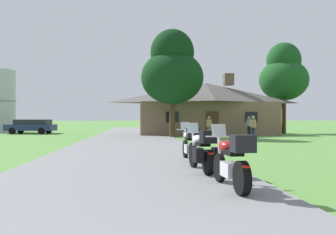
{
  "coord_description": "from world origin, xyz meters",
  "views": [
    {
      "loc": [
        0.32,
        -1.04,
        1.48
      ],
      "look_at": [
        2.17,
        20.0,
        1.55
      ],
      "focal_mm": 38.58,
      "sensor_mm": 36.0,
      "label": 1
    }
  ],
  "objects_px": {
    "motorcycle_red_nearest_to_camera": "(232,161)",
    "tree_by_lodge_front": "(172,70)",
    "motorcycle_white_farthest_in_row": "(190,144)",
    "tree_right_of_lodge": "(284,74)",
    "bystander_tan_shirt_by_tree": "(253,126)",
    "parked_navy_suv_far_left": "(31,126)",
    "motorcycle_white_second_in_row": "(203,151)",
    "bystander_tan_shirt_beside_signpost": "(209,126)",
    "bystander_gray_shirt_near_lodge": "(249,125)"
  },
  "relations": [
    {
      "from": "motorcycle_white_second_in_row",
      "to": "tree_by_lodge_front",
      "type": "height_order",
      "value": "tree_by_lodge_front"
    },
    {
      "from": "tree_right_of_lodge",
      "to": "parked_navy_suv_far_left",
      "type": "distance_m",
      "value": 25.41
    },
    {
      "from": "bystander_tan_shirt_by_tree",
      "to": "parked_navy_suv_far_left",
      "type": "xyz_separation_m",
      "value": [
        -18.31,
        11.42,
        -0.17
      ]
    },
    {
      "from": "parked_navy_suv_far_left",
      "to": "bystander_tan_shirt_beside_signpost",
      "type": "bearing_deg",
      "value": -107.76
    },
    {
      "from": "motorcycle_white_farthest_in_row",
      "to": "tree_right_of_lodge",
      "type": "relative_size",
      "value": 0.23
    },
    {
      "from": "bystander_tan_shirt_by_tree",
      "to": "motorcycle_white_second_in_row",
      "type": "bearing_deg",
      "value": -36.53
    },
    {
      "from": "bystander_tan_shirt_by_tree",
      "to": "tree_by_lodge_front",
      "type": "distance_m",
      "value": 7.75
    },
    {
      "from": "motorcycle_white_second_in_row",
      "to": "parked_navy_suv_far_left",
      "type": "bearing_deg",
      "value": 108.08
    },
    {
      "from": "motorcycle_white_farthest_in_row",
      "to": "bystander_gray_shirt_near_lodge",
      "type": "relative_size",
      "value": 1.25
    },
    {
      "from": "bystander_gray_shirt_near_lodge",
      "to": "bystander_tan_shirt_by_tree",
      "type": "xyz_separation_m",
      "value": [
        -1.15,
        -4.53,
        0.02
      ]
    },
    {
      "from": "motorcycle_white_second_in_row",
      "to": "motorcycle_white_farthest_in_row",
      "type": "bearing_deg",
      "value": 82.9
    },
    {
      "from": "motorcycle_white_second_in_row",
      "to": "tree_by_lodge_front",
      "type": "relative_size",
      "value": 0.24
    },
    {
      "from": "motorcycle_white_second_in_row",
      "to": "motorcycle_white_farthest_in_row",
      "type": "relative_size",
      "value": 1.0
    },
    {
      "from": "motorcycle_white_farthest_in_row",
      "to": "tree_right_of_lodge",
      "type": "height_order",
      "value": "tree_right_of_lodge"
    },
    {
      "from": "bystander_tan_shirt_by_tree",
      "to": "parked_navy_suv_far_left",
      "type": "bearing_deg",
      "value": -135.63
    },
    {
      "from": "bystander_gray_shirt_near_lodge",
      "to": "tree_right_of_lodge",
      "type": "bearing_deg",
      "value": 19.38
    },
    {
      "from": "motorcycle_white_second_in_row",
      "to": "bystander_tan_shirt_beside_signpost",
      "type": "height_order",
      "value": "bystander_tan_shirt_beside_signpost"
    },
    {
      "from": "tree_by_lodge_front",
      "to": "tree_right_of_lodge",
      "type": "xyz_separation_m",
      "value": [
        11.89,
        6.73,
        0.63
      ]
    },
    {
      "from": "tree_right_of_lodge",
      "to": "parked_navy_suv_far_left",
      "type": "relative_size",
      "value": 1.88
    },
    {
      "from": "motorcycle_red_nearest_to_camera",
      "to": "bystander_gray_shirt_near_lodge",
      "type": "bearing_deg",
      "value": 68.18
    },
    {
      "from": "motorcycle_white_farthest_in_row",
      "to": "tree_right_of_lodge",
      "type": "bearing_deg",
      "value": 58.62
    },
    {
      "from": "bystander_tan_shirt_beside_signpost",
      "to": "bystander_tan_shirt_by_tree",
      "type": "bearing_deg",
      "value": -177.49
    },
    {
      "from": "motorcycle_white_farthest_in_row",
      "to": "bystander_tan_shirt_beside_signpost",
      "type": "xyz_separation_m",
      "value": [
        3.92,
        15.91,
        0.31
      ]
    },
    {
      "from": "motorcycle_red_nearest_to_camera",
      "to": "bystander_tan_shirt_by_tree",
      "type": "distance_m",
      "value": 18.61
    },
    {
      "from": "bystander_tan_shirt_beside_signpost",
      "to": "tree_by_lodge_front",
      "type": "height_order",
      "value": "tree_by_lodge_front"
    },
    {
      "from": "bystander_gray_shirt_near_lodge",
      "to": "parked_navy_suv_far_left",
      "type": "bearing_deg",
      "value": 133.04
    },
    {
      "from": "motorcycle_white_farthest_in_row",
      "to": "bystander_tan_shirt_by_tree",
      "type": "relative_size",
      "value": 1.24
    },
    {
      "from": "motorcycle_white_second_in_row",
      "to": "bystander_gray_shirt_near_lodge",
      "type": "distance_m",
      "value": 21.09
    },
    {
      "from": "tree_by_lodge_front",
      "to": "bystander_gray_shirt_near_lodge",
      "type": "bearing_deg",
      "value": 8.57
    },
    {
      "from": "bystander_tan_shirt_beside_signpost",
      "to": "motorcycle_white_farthest_in_row",
      "type": "bearing_deg",
      "value": 133.68
    },
    {
      "from": "bystander_tan_shirt_by_tree",
      "to": "motorcycle_red_nearest_to_camera",
      "type": "bearing_deg",
      "value": -33.28
    },
    {
      "from": "motorcycle_white_farthest_in_row",
      "to": "motorcycle_red_nearest_to_camera",
      "type": "bearing_deg",
      "value": -90.7
    },
    {
      "from": "tree_by_lodge_front",
      "to": "parked_navy_suv_far_left",
      "type": "height_order",
      "value": "tree_by_lodge_front"
    },
    {
      "from": "bystander_gray_shirt_near_lodge",
      "to": "tree_by_lodge_front",
      "type": "height_order",
      "value": "tree_by_lodge_front"
    },
    {
      "from": "bystander_gray_shirt_near_lodge",
      "to": "bystander_tan_shirt_beside_signpost",
      "type": "relative_size",
      "value": 1.0
    },
    {
      "from": "motorcycle_red_nearest_to_camera",
      "to": "tree_by_lodge_front",
      "type": "height_order",
      "value": "tree_by_lodge_front"
    },
    {
      "from": "motorcycle_white_farthest_in_row",
      "to": "tree_by_lodge_front",
      "type": "xyz_separation_m",
      "value": [
        1.0,
        16.0,
        4.67
      ]
    },
    {
      "from": "motorcycle_white_farthest_in_row",
      "to": "tree_right_of_lodge",
      "type": "xyz_separation_m",
      "value": [
        12.89,
        22.73,
        5.3
      ]
    },
    {
      "from": "tree_by_lodge_front",
      "to": "tree_right_of_lodge",
      "type": "distance_m",
      "value": 13.68
    },
    {
      "from": "motorcycle_white_farthest_in_row",
      "to": "bystander_tan_shirt_by_tree",
      "type": "xyz_separation_m",
      "value": [
        6.35,
        12.44,
        0.33
      ]
    },
    {
      "from": "tree_right_of_lodge",
      "to": "motorcycle_red_nearest_to_camera",
      "type": "bearing_deg",
      "value": -114.7
    },
    {
      "from": "tree_by_lodge_front",
      "to": "parked_navy_suv_far_left",
      "type": "relative_size",
      "value": 1.76
    },
    {
      "from": "bystander_tan_shirt_beside_signpost",
      "to": "tree_by_lodge_front",
      "type": "bearing_deg",
      "value": 55.76
    },
    {
      "from": "bystander_tan_shirt_beside_signpost",
      "to": "bystander_gray_shirt_near_lodge",
      "type": "bearing_deg",
      "value": -105.82
    },
    {
      "from": "motorcycle_white_second_in_row",
      "to": "parked_navy_suv_far_left",
      "type": "distance_m",
      "value": 29.14
    },
    {
      "from": "parked_navy_suv_far_left",
      "to": "motorcycle_white_second_in_row",
      "type": "bearing_deg",
      "value": -147.01
    },
    {
      "from": "motorcycle_white_farthest_in_row",
      "to": "bystander_tan_shirt_by_tree",
      "type": "bearing_deg",
      "value": 61.16
    },
    {
      "from": "bystander_tan_shirt_by_tree",
      "to": "parked_navy_suv_far_left",
      "type": "distance_m",
      "value": 21.58
    },
    {
      "from": "motorcycle_white_farthest_in_row",
      "to": "bystander_gray_shirt_near_lodge",
      "type": "xyz_separation_m",
      "value": [
        7.49,
        16.98,
        0.31
      ]
    },
    {
      "from": "bystander_tan_shirt_by_tree",
      "to": "parked_navy_suv_far_left",
      "type": "height_order",
      "value": "bystander_tan_shirt_by_tree"
    }
  ]
}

